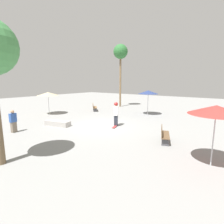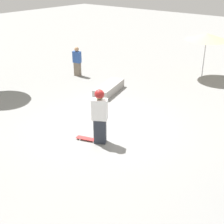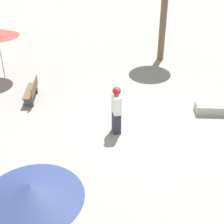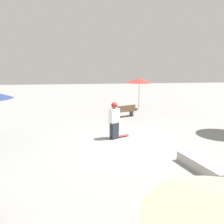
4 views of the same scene
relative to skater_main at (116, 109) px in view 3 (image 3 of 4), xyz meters
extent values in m
plane|color=gray|center=(0.65, -0.89, -1.00)|extent=(60.00, 60.00, 0.00)
cube|color=#282D38|center=(0.00, 0.00, -0.58)|extent=(0.47, 0.43, 0.84)
cube|color=white|center=(0.00, 0.00, 0.19)|extent=(0.56, 0.49, 0.69)
sphere|color=#8C6647|center=(0.00, 0.00, 0.67)|extent=(0.27, 0.27, 0.27)
sphere|color=maroon|center=(0.00, 0.00, 0.70)|extent=(0.31, 0.31, 0.31)
cube|color=red|center=(0.40, 0.18, -0.94)|extent=(0.82, 0.45, 0.02)
cylinder|color=silver|center=(0.61, 0.34, -0.98)|extent=(0.06, 0.05, 0.05)
cylinder|color=silver|center=(0.66, 0.18, -0.98)|extent=(0.06, 0.05, 0.05)
cylinder|color=silver|center=(0.14, 0.18, -0.98)|extent=(0.06, 0.05, 0.05)
cylinder|color=silver|center=(0.19, 0.02, -0.98)|extent=(0.06, 0.05, 0.05)
cube|color=#A8A39E|center=(2.69, -3.67, -0.81)|extent=(1.19, 2.15, 0.38)
cube|color=#47474C|center=(0.67, 4.14, -0.80)|extent=(0.22, 0.40, 0.40)
cube|color=#47474C|center=(1.83, 4.60, -0.80)|extent=(0.22, 0.40, 0.40)
cube|color=brown|center=(1.25, 4.37, -0.58)|extent=(1.65, 1.00, 0.05)
cube|color=brown|center=(1.33, 4.18, -0.35)|extent=(1.50, 0.63, 0.40)
cone|color=navy|center=(-5.68, -0.09, 1.32)|extent=(2.02, 2.02, 0.35)
cylinder|color=#B7B7BC|center=(2.92, 6.91, 0.19)|extent=(0.05, 0.05, 2.39)
cylinder|color=brown|center=(8.03, -0.15, 1.18)|extent=(0.36, 0.36, 4.38)
camera|label=1|loc=(10.67, 7.72, 2.42)|focal=28.00mm
camera|label=2|loc=(-5.99, 6.67, 4.26)|focal=50.00mm
camera|label=3|loc=(-9.29, -2.88, 5.61)|focal=50.00mm
camera|label=4|loc=(-1.34, -10.33, 2.72)|focal=35.00mm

